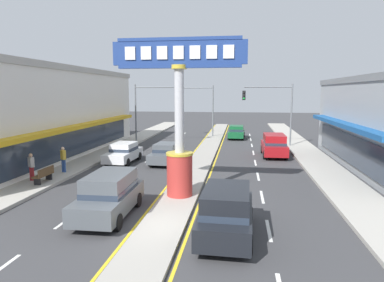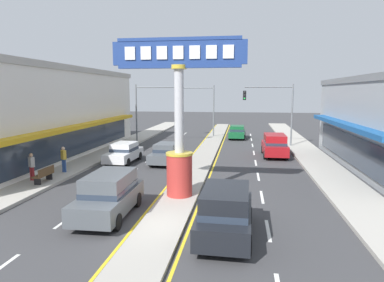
{
  "view_description": "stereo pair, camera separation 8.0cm",
  "coord_description": "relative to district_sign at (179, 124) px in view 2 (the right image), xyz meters",
  "views": [
    {
      "loc": [
        3.05,
        -12.84,
        5.44
      ],
      "look_at": [
        0.27,
        6.7,
        2.6
      ],
      "focal_mm": 32.09,
      "sensor_mm": 36.0,
      "label": 1
    },
    {
      "loc": [
        3.13,
        -12.83,
        5.44
      ],
      "look_at": [
        0.27,
        6.7,
        2.6
      ],
      "focal_mm": 32.09,
      "sensor_mm": 36.0,
      "label": 2
    }
  ],
  "objects": [
    {
      "name": "traffic_light_median_far",
      "position": [
        -1.76,
        24.02,
        0.38
      ],
      "size": [
        4.2,
        0.46,
        6.2
      ],
      "color": "slate",
      "rests_on": "ground"
    },
    {
      "name": "suv_near_right_lane",
      "position": [
        2.59,
        -4.47,
        -2.83
      ],
      "size": [
        2.06,
        4.65,
        1.9
      ],
      "color": "black",
      "rests_on": "ground"
    },
    {
      "name": "median_strip",
      "position": [
        -0.0,
        13.96,
        -3.75
      ],
      "size": [
        1.87,
        52.0,
        0.14
      ],
      "primitive_type": "cube",
      "color": "#A39E93",
      "rests_on": "ground"
    },
    {
      "name": "traffic_light_left_side",
      "position": [
        -6.17,
        18.05,
        0.43
      ],
      "size": [
        4.86,
        0.46,
        6.2
      ],
      "color": "slate",
      "rests_on": "ground"
    },
    {
      "name": "district_sign",
      "position": [
        0.0,
        0.0,
        0.0
      ],
      "size": [
        6.64,
        1.38,
        7.91
      ],
      "color": "#B7332D",
      "rests_on": "median_strip"
    },
    {
      "name": "sedan_near_left_lane",
      "position": [
        -5.89,
        8.23,
        -3.03
      ],
      "size": [
        1.96,
        4.36,
        1.53
      ],
      "color": "white",
      "rests_on": "ground"
    },
    {
      "name": "sedan_far_left_oncoming",
      "position": [
        -2.58,
        8.44,
        -3.03
      ],
      "size": [
        1.99,
        4.38,
        1.53
      ],
      "color": "#4C5156",
      "rests_on": "ground"
    },
    {
      "name": "suv_mid_left_lane",
      "position": [
        5.89,
        12.45,
        -2.83
      ],
      "size": [
        1.99,
        4.61,
        1.9
      ],
      "color": "maroon",
      "rests_on": "ground"
    },
    {
      "name": "sidewalk_left",
      "position": [
        -8.9,
        11.96,
        -3.73
      ],
      "size": [
        2.73,
        60.0,
        0.18
      ],
      "primitive_type": "cube",
      "color": "#ADA89E",
      "rests_on": "ground"
    },
    {
      "name": "pedestrian_far_side",
      "position": [
        -8.44,
        3.81,
        -2.68
      ],
      "size": [
        0.45,
        0.42,
        1.69
      ],
      "color": "#2D4C8C",
      "rests_on": "sidewalk_left"
    },
    {
      "name": "pedestrian_near_kerb",
      "position": [
        -9.25,
        1.54,
        -2.71
      ],
      "size": [
        0.46,
        0.4,
        1.64
      ],
      "color": "maroon",
      "rests_on": "sidewalk_left"
    },
    {
      "name": "lane_markings",
      "position": [
        -0.0,
        12.6,
        -3.81
      ],
      "size": [
        8.61,
        52.0,
        0.01
      ],
      "color": "silver",
      "rests_on": "ground"
    },
    {
      "name": "street_bench",
      "position": [
        -8.27,
        1.22,
        -3.17
      ],
      "size": [
        0.48,
        1.6,
        0.88
      ],
      "color": "brown",
      "rests_on": "sidewalk_left"
    },
    {
      "name": "storefront_left",
      "position": [
        -14.64,
        9.15,
        -0.08
      ],
      "size": [
        10.61,
        25.73,
        7.46
      ],
      "color": "silver",
      "rests_on": "ground"
    },
    {
      "name": "sidewalk_right",
      "position": [
        8.9,
        11.96,
        -3.73
      ],
      "size": [
        2.73,
        60.0,
        0.18
      ],
      "primitive_type": "cube",
      "color": "#ADA89E",
      "rests_on": "ground"
    },
    {
      "name": "traffic_light_right_side",
      "position": [
        6.17,
        17.62,
        0.43
      ],
      "size": [
        4.86,
        0.46,
        6.2
      ],
      "color": "slate",
      "rests_on": "ground"
    },
    {
      "name": "sedan_far_right_lane",
      "position": [
        2.59,
        23.3,
        -3.03
      ],
      "size": [
        1.96,
        4.36,
        1.53
      ],
      "color": "#14562D",
      "rests_on": "ground"
    },
    {
      "name": "suv_kerb_right",
      "position": [
        -2.59,
        -3.01,
        -2.83
      ],
      "size": [
        2.03,
        4.63,
        1.9
      ],
      "color": "#4C5156",
      "rests_on": "ground"
    },
    {
      "name": "ground_plane",
      "position": [
        -0.0,
        -4.04,
        -3.82
      ],
      "size": [
        160.0,
        160.0,
        0.0
      ],
      "primitive_type": "plane",
      "color": "#3A3A3D"
    }
  ]
}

